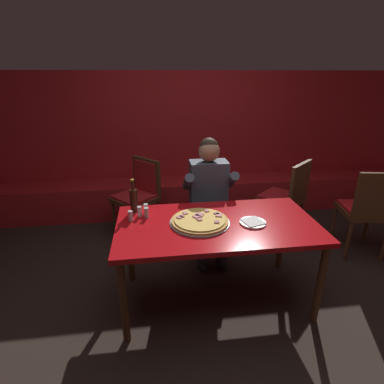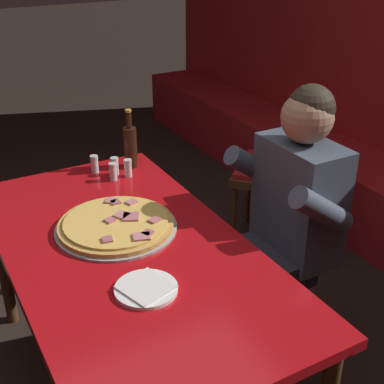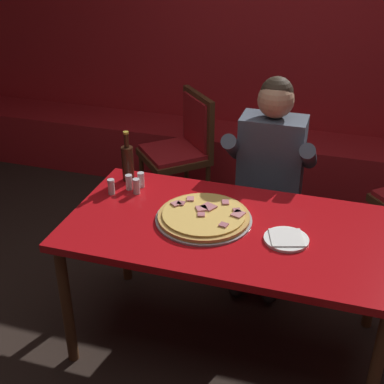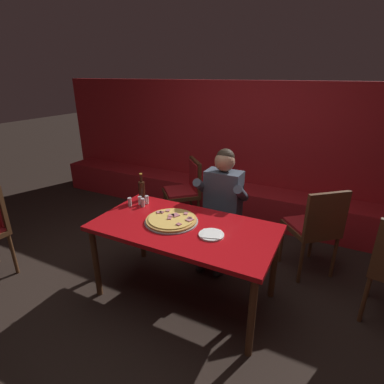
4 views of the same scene
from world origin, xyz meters
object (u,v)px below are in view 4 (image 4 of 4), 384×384
shaker_red_pepper_flakes (147,200)px  beer_bottle (142,190)px  plate_white_paper (211,235)px  dining_chair_by_booth (186,188)px  dining_chair_far_left (316,225)px  shaker_oregano (130,202)px  diner_seated_blue_shirt (220,204)px  shaker_parmesan (143,203)px  pizza (171,220)px  main_dining_table (184,233)px  shaker_black_pepper (140,201)px

shaker_red_pepper_flakes → beer_bottle: bearing=150.0°
plate_white_paper → dining_chair_by_booth: size_ratio=0.23×
shaker_red_pepper_flakes → dining_chair_far_left: size_ratio=0.09×
beer_bottle → dining_chair_by_booth: beer_bottle is taller
shaker_oregano → diner_seated_blue_shirt: size_ratio=0.07×
shaker_red_pepper_flakes → shaker_parmesan: (0.00, -0.08, 0.00)m
pizza → plate_white_paper: bearing=-8.8°
shaker_oregano → dining_chair_by_booth: 1.19m
dining_chair_far_left → main_dining_table: bearing=-138.5°
pizza → diner_seated_blue_shirt: bearing=72.6°
pizza → shaker_oregano: bearing=168.6°
diner_seated_blue_shirt → shaker_parmesan: bearing=-141.4°
main_dining_table → dining_chair_by_booth: bearing=117.2°
pizza → shaker_parmesan: bearing=159.8°
diner_seated_blue_shirt → dining_chair_by_booth: size_ratio=1.37×
plate_white_paper → shaker_oregano: shaker_oregano is taller
plate_white_paper → dining_chair_far_left: bearing=52.1°
shaker_red_pepper_flakes → main_dining_table: bearing=-23.8°
shaker_oregano → dining_chair_far_left: bearing=24.3°
shaker_black_pepper → shaker_parmesan: (0.06, -0.03, 0.00)m
shaker_black_pepper → shaker_oregano: 0.10m
beer_bottle → plate_white_paper: bearing=-20.6°
beer_bottle → shaker_red_pepper_flakes: (0.10, -0.06, -0.07)m
shaker_parmesan → dining_chair_by_booth: (-0.11, 1.12, -0.24)m
pizza → beer_bottle: (-0.53, 0.29, 0.09)m
beer_bottle → shaker_oregano: size_ratio=3.40×
shaker_oregano → main_dining_table: bearing=-10.5°
main_dining_table → dining_chair_far_left: size_ratio=1.65×
beer_bottle → dining_chair_by_booth: bearing=90.1°
diner_seated_blue_shirt → dining_chair_by_booth: 0.97m
shaker_oregano → pizza: bearing=-11.4°
dining_chair_by_booth → pizza: bearing=-67.5°
shaker_black_pepper → shaker_oregano: same height
pizza → dining_chair_far_left: bearing=37.4°
dining_chair_far_left → shaker_red_pepper_flakes: bearing=-157.7°
plate_white_paper → dining_chair_by_booth: dining_chair_by_booth is taller
main_dining_table → shaker_oregano: shaker_oregano is taller
plate_white_paper → diner_seated_blue_shirt: diner_seated_blue_shirt is taller
dining_chair_by_booth → beer_bottle: bearing=-89.9°
beer_bottle → dining_chair_far_left: size_ratio=0.30×
pizza → diner_seated_blue_shirt: (0.21, 0.66, -0.06)m
plate_white_paper → beer_bottle: bearing=159.4°
shaker_oregano → dining_chair_by_booth: bearing=89.0°
beer_bottle → shaker_parmesan: beer_bottle is taller
beer_bottle → diner_seated_blue_shirt: size_ratio=0.23×
shaker_black_pepper → dining_chair_by_booth: size_ratio=0.09×
plate_white_paper → beer_bottle: size_ratio=0.72×
pizza → dining_chair_far_left: dining_chair_far_left is taller
plate_white_paper → shaker_oregano: 0.98m
shaker_black_pepper → diner_seated_blue_shirt: 0.83m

